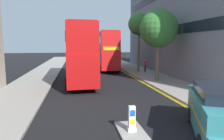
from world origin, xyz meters
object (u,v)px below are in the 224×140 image
(double_decker_bus_oncoming, at_px, (107,50))
(keep_left_bollard, at_px, (132,120))
(taxi_minivan, at_px, (221,113))
(pedestrian_far, at_px, (145,65))
(double_decker_bus_away, at_px, (79,52))

(double_decker_bus_oncoming, bearing_deg, keep_left_bollard, -96.29)
(keep_left_bollard, xyz_separation_m, taxi_minivan, (3.35, -1.14, 0.46))
(taxi_minivan, bearing_deg, double_decker_bus_oncoming, 92.30)
(keep_left_bollard, bearing_deg, taxi_minivan, -18.76)
(double_decker_bus_oncoming, xyz_separation_m, pedestrian_far, (4.55, -4.55, -2.04))
(double_decker_bus_oncoming, relative_size, pedestrian_far, 6.73)
(double_decker_bus_away, height_order, pedestrian_far, double_decker_bus_away)
(keep_left_bollard, height_order, pedestrian_far, pedestrian_far)
(taxi_minivan, bearing_deg, double_decker_bus_away, 111.70)
(taxi_minivan, distance_m, pedestrian_far, 18.88)
(keep_left_bollard, relative_size, double_decker_bus_oncoming, 0.10)
(double_decker_bus_oncoming, bearing_deg, double_decker_bus_away, -113.75)
(keep_left_bollard, height_order, taxi_minivan, taxi_minivan)
(double_decker_bus_oncoming, bearing_deg, taxi_minivan, -87.70)
(double_decker_bus_away, relative_size, taxi_minivan, 2.11)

